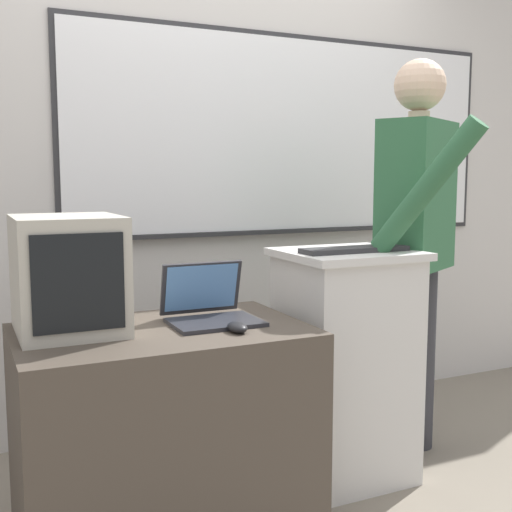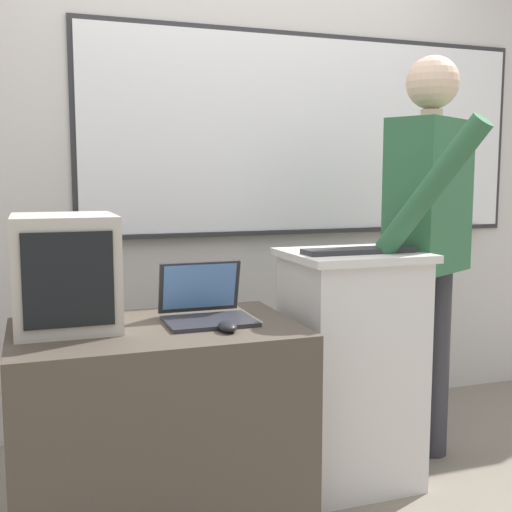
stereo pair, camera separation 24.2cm
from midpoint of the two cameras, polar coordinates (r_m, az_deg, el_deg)
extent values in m
cube|color=silver|center=(3.29, -6.57, 8.06)|extent=(6.40, 0.12, 2.62)
cube|color=#2D2D30|center=(3.40, 1.11, 10.67)|extent=(2.41, 0.02, 1.03)
cube|color=white|center=(3.40, 1.15, 10.68)|extent=(2.36, 0.02, 0.98)
cube|color=#2D2D30|center=(3.39, 1.24, 2.22)|extent=(2.12, 0.04, 0.02)
cube|color=silver|center=(2.70, 5.37, -9.93)|extent=(0.48, 0.44, 0.92)
cube|color=silver|center=(2.60, 5.49, 0.16)|extent=(0.52, 0.48, 0.03)
cube|color=#4C4238|center=(2.34, -11.23, -15.23)|extent=(0.97, 0.63, 0.74)
cylinder|color=#333338|center=(2.85, 10.46, -9.87)|extent=(0.13, 0.13, 0.85)
cylinder|color=#333338|center=(3.04, 12.22, -8.83)|extent=(0.13, 0.13, 0.85)
cube|color=#2D603D|center=(2.83, 11.73, 5.25)|extent=(0.45, 0.39, 0.64)
cylinder|color=beige|center=(2.84, 11.90, 12.08)|extent=(0.09, 0.09, 0.04)
sphere|color=beige|center=(2.86, 11.97, 14.66)|extent=(0.22, 0.22, 0.22)
cylinder|color=#2D603D|center=(2.48, 12.25, 5.93)|extent=(0.29, 0.42, 0.53)
cylinder|color=#2D603D|center=(3.04, 13.42, 4.86)|extent=(0.08, 0.08, 0.61)
cube|color=#28282D|center=(2.26, -6.73, -5.91)|extent=(0.31, 0.23, 0.01)
cube|color=#28282D|center=(2.37, -7.83, -2.81)|extent=(0.30, 0.06, 0.19)
cube|color=#598CCC|center=(2.36, -7.78, -2.79)|extent=(0.27, 0.05, 0.17)
cube|color=#2D2D30|center=(2.55, 6.10, 0.57)|extent=(0.45, 0.12, 0.02)
ellipsoid|color=black|center=(2.14, -4.94, -6.36)|extent=(0.06, 0.10, 0.03)
cube|color=#BCB7A8|center=(2.24, -19.38, -1.55)|extent=(0.34, 0.39, 0.39)
cube|color=black|center=(2.04, -18.80, -2.32)|extent=(0.28, 0.01, 0.30)
camera|label=1|loc=(0.12, -92.86, -0.35)|focal=45.00mm
camera|label=2|loc=(0.12, 87.14, 0.35)|focal=45.00mm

